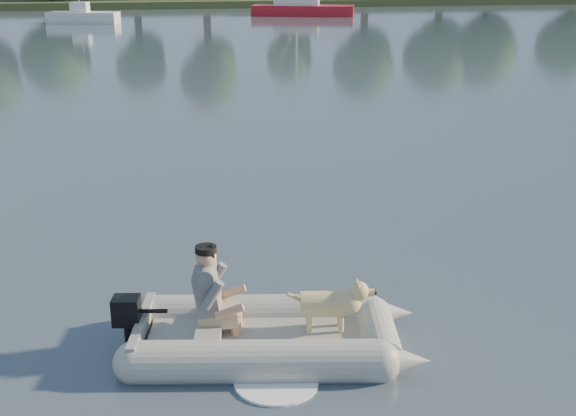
{
  "coord_description": "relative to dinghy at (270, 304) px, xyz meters",
  "views": [
    {
      "loc": [
        -1.72,
        -6.97,
        3.97
      ],
      "look_at": [
        0.03,
        2.17,
        0.75
      ],
      "focal_mm": 45.0,
      "sensor_mm": 36.0,
      "label": 1
    }
  ],
  "objects": [
    {
      "name": "shore_bank",
      "position": [
        0.63,
        62.23,
        -0.28
      ],
      "size": [
        160.0,
        12.0,
        0.7
      ],
      "primitive_type": "cube",
      "color": "#47512D",
      "rests_on": "water"
    },
    {
      "name": "water",
      "position": [
        0.63,
        0.23,
        -0.53
      ],
      "size": [
        160.0,
        160.0,
        0.0
      ],
      "primitive_type": "plane",
      "color": "slate",
      "rests_on": "ground"
    },
    {
      "name": "outboard_motor",
      "position": [
        -1.49,
        0.26,
        -0.25
      ],
      "size": [
        0.42,
        0.33,
        0.71
      ],
      "primitive_type": null,
      "rotation": [
        0.0,
        0.0,
        -0.18
      ],
      "color": "black",
      "rests_on": "dinghy"
    },
    {
      "name": "dinghy",
      "position": [
        0.0,
        0.0,
        0.0
      ],
      "size": [
        4.77,
        3.74,
        1.27
      ],
      "primitive_type": null,
      "rotation": [
        0.0,
        0.0,
        -0.18
      ],
      "color": "gray",
      "rests_on": "water"
    },
    {
      "name": "man",
      "position": [
        -0.62,
        0.16,
        0.17
      ],
      "size": [
        0.75,
        0.67,
        0.98
      ],
      "primitive_type": null,
      "rotation": [
        0.0,
        0.0,
        -0.18
      ],
      "color": "slate",
      "rests_on": "dinghy"
    },
    {
      "name": "motorboat",
      "position": [
        -5.1,
        43.38,
        0.36
      ],
      "size": [
        4.93,
        2.77,
        1.97
      ],
      "primitive_type": null,
      "rotation": [
        0.0,
        0.0,
        -0.22
      ],
      "color": "white",
      "rests_on": "water"
    },
    {
      "name": "dog",
      "position": [
        0.59,
        -0.06,
        -0.06
      ],
      "size": [
        0.89,
        0.44,
        0.56
      ],
      "primitive_type": null,
      "rotation": [
        0.0,
        0.0,
        -0.18
      ],
      "color": "#CEBA77",
      "rests_on": "dinghy"
    },
    {
      "name": "sailboat",
      "position": [
        10.3,
        47.27,
        -0.08
      ],
      "size": [
        7.78,
        4.36,
        10.25
      ],
      "rotation": [
        0.0,
        0.0,
        -0.3
      ],
      "color": "red",
      "rests_on": "water"
    }
  ]
}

